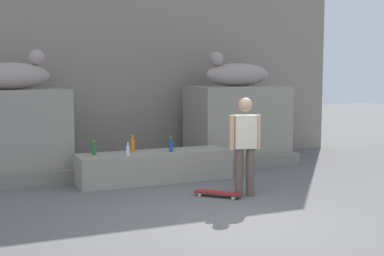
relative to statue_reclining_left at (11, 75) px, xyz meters
The scene contains 14 objects.
ground_plane 5.42m from the statue_reclining_left, 60.98° to the right, with size 40.00×40.00×0.00m, color #605E5B.
facade_wall 2.92m from the statue_reclining_left, 29.85° to the left, with size 11.36×0.60×5.67m, color gray.
pedestal_left 1.16m from the statue_reclining_left, 166.96° to the right, with size 2.14×1.36×1.75m, color gray.
pedestal_right 5.04m from the statue_reclining_left, ahead, with size 2.14×1.36×1.75m, color gray.
statue_reclining_left is the anchor object (origin of this frame).
statue_reclining_right 4.87m from the statue_reclining_left, ahead, with size 1.62×0.61×0.78m.
ledge_block 3.26m from the statue_reclining_left, 27.76° to the right, with size 2.97×0.77×0.57m, color gray.
skater 4.70m from the statue_reclining_left, 41.51° to the right, with size 0.53×0.28×1.67m.
skateboard 4.60m from the statue_reclining_left, 44.32° to the right, with size 0.69×0.72×0.08m.
bottle_orange 2.69m from the statue_reclining_left, 28.54° to the right, with size 0.08×0.08×0.32m.
bottle_clear 2.75m from the statue_reclining_left, 40.07° to the right, with size 0.07×0.07×0.25m.
bottle_blue 3.35m from the statue_reclining_left, 27.37° to the right, with size 0.07×0.07×0.29m.
bottle_green 2.21m from the statue_reclining_left, 42.59° to the right, with size 0.08×0.08×0.27m.
stair_step 3.17m from the statue_reclining_left, 16.17° to the right, with size 7.08×0.50×0.27m, color gray.
Camera 1 is at (-3.49, -6.57, 2.16)m, focal length 50.97 mm.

